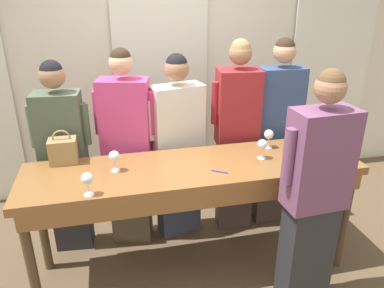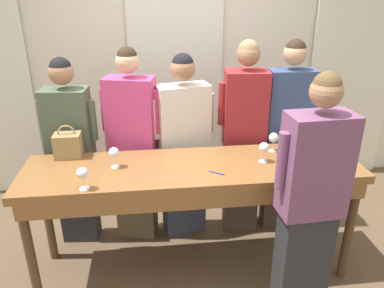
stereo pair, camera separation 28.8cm
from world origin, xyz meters
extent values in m
plane|color=brown|center=(0.00, 0.00, 0.00)|extent=(18.00, 18.00, 0.00)
cube|color=silver|center=(0.00, 1.62, 1.40)|extent=(12.00, 0.06, 2.80)
cube|color=white|center=(0.00, 1.56, 1.34)|extent=(1.03, 0.03, 2.69)
cube|color=white|center=(2.08, 1.56, 1.34)|extent=(1.03, 0.03, 2.69)
cube|color=brown|center=(0.00, 0.00, 0.95)|extent=(2.60, 0.67, 0.06)
cube|color=brown|center=(0.00, -0.32, 0.85)|extent=(2.49, 0.03, 0.12)
cylinder|color=#4C3823|center=(-1.22, -0.26, 0.46)|extent=(0.07, 0.07, 0.91)
cylinder|color=#4C3823|center=(1.22, -0.26, 0.46)|extent=(0.07, 0.07, 0.91)
cylinder|color=#4C3823|center=(-1.22, 0.26, 0.46)|extent=(0.07, 0.07, 0.91)
cylinder|color=#4C3823|center=(1.22, 0.26, 0.46)|extent=(0.07, 0.07, 0.91)
cylinder|color=black|center=(0.82, 0.06, 1.08)|extent=(0.08, 0.08, 0.20)
cone|color=black|center=(0.82, 0.06, 1.19)|extent=(0.08, 0.08, 0.04)
cylinder|color=black|center=(0.82, 0.06, 1.26)|extent=(0.03, 0.03, 0.08)
cylinder|color=white|center=(0.82, 0.06, 1.07)|extent=(0.08, 0.08, 0.08)
cube|color=#997A4C|center=(-0.97, 0.28, 1.08)|extent=(0.21, 0.15, 0.19)
torus|color=#997A4C|center=(-0.97, 0.28, 1.18)|extent=(0.14, 0.01, 0.14)
cylinder|color=white|center=(-0.78, -0.27, 0.98)|extent=(0.07, 0.07, 0.00)
cylinder|color=white|center=(-0.78, -0.27, 1.02)|extent=(0.01, 0.01, 0.08)
sphere|color=white|center=(-0.78, -0.27, 1.10)|extent=(0.08, 0.08, 0.08)
sphere|color=maroon|center=(-0.78, -0.27, 1.09)|extent=(0.05, 0.05, 0.05)
cylinder|color=white|center=(0.95, 0.27, 0.98)|extent=(0.07, 0.07, 0.00)
cylinder|color=white|center=(0.95, 0.27, 1.02)|extent=(0.01, 0.01, 0.08)
sphere|color=white|center=(0.95, 0.27, 1.10)|extent=(0.08, 0.08, 0.08)
cylinder|color=white|center=(0.55, 0.00, 0.98)|extent=(0.07, 0.07, 0.00)
cylinder|color=white|center=(0.55, 0.00, 1.02)|extent=(0.01, 0.01, 0.08)
sphere|color=white|center=(0.55, 0.00, 1.10)|extent=(0.08, 0.08, 0.08)
cylinder|color=white|center=(1.18, 0.02, 0.98)|extent=(0.07, 0.07, 0.00)
cylinder|color=white|center=(1.18, 0.02, 1.02)|extent=(0.01, 0.01, 0.08)
sphere|color=white|center=(1.18, 0.02, 1.10)|extent=(0.08, 0.08, 0.08)
cylinder|color=white|center=(1.01, 0.14, 0.98)|extent=(0.07, 0.07, 0.00)
cylinder|color=white|center=(1.01, 0.14, 1.02)|extent=(0.01, 0.01, 0.08)
sphere|color=white|center=(1.01, 0.14, 1.10)|extent=(0.08, 0.08, 0.08)
cylinder|color=white|center=(0.69, 0.19, 0.98)|extent=(0.07, 0.07, 0.00)
cylinder|color=white|center=(0.69, 0.19, 1.02)|extent=(0.01, 0.01, 0.08)
sphere|color=white|center=(0.69, 0.19, 1.10)|extent=(0.08, 0.08, 0.08)
cylinder|color=white|center=(-0.59, 0.04, 0.98)|extent=(0.07, 0.07, 0.00)
cylinder|color=white|center=(-0.59, 0.04, 1.02)|extent=(0.01, 0.01, 0.08)
sphere|color=white|center=(-0.59, 0.04, 1.10)|extent=(0.08, 0.08, 0.08)
cylinder|color=#193399|center=(0.16, -0.15, 0.98)|extent=(0.11, 0.08, 0.01)
cube|color=#28282D|center=(-1.01, 0.55, 0.41)|extent=(0.34, 0.23, 0.82)
cube|color=#4C5B47|center=(-1.01, 0.55, 1.15)|extent=(0.40, 0.27, 0.65)
sphere|color=#9E7051|center=(-1.01, 0.55, 1.61)|extent=(0.20, 0.20, 0.20)
sphere|color=black|center=(-1.01, 0.55, 1.64)|extent=(0.18, 0.18, 0.18)
cylinder|color=#4C5B47|center=(-0.80, 0.53, 1.19)|extent=(0.08, 0.08, 0.36)
cylinder|color=#4C5B47|center=(-1.22, 0.56, 1.19)|extent=(0.08, 0.08, 0.36)
cube|color=brown|center=(-0.48, 0.55, 0.43)|extent=(0.39, 0.28, 0.87)
cube|color=#C63D7A|center=(-0.48, 0.55, 1.21)|extent=(0.46, 0.33, 0.68)
sphere|color=#DBAD89|center=(-0.48, 0.55, 1.68)|extent=(0.19, 0.19, 0.19)
sphere|color=#332319|center=(-0.48, 0.55, 1.72)|extent=(0.17, 0.17, 0.17)
cylinder|color=#C63D7A|center=(-0.25, 0.49, 1.26)|extent=(0.09, 0.09, 0.38)
cylinder|color=#C63D7A|center=(-0.70, 0.60, 1.26)|extent=(0.09, 0.09, 0.38)
cube|color=#383D51|center=(-0.02, 0.55, 0.41)|extent=(0.42, 0.26, 0.82)
cube|color=silver|center=(-0.02, 0.55, 1.15)|extent=(0.49, 0.31, 0.65)
sphere|color=#9E7051|center=(-0.02, 0.55, 1.61)|extent=(0.21, 0.21, 0.21)
sphere|color=black|center=(-0.02, 0.55, 1.65)|extent=(0.19, 0.19, 0.19)
cylinder|color=silver|center=(0.22, 0.60, 1.20)|extent=(0.08, 0.08, 0.36)
cylinder|color=silver|center=(-0.26, 0.49, 1.20)|extent=(0.08, 0.08, 0.36)
cube|color=#473833|center=(0.54, 0.55, 0.44)|extent=(0.34, 0.27, 0.88)
cube|color=maroon|center=(0.54, 0.55, 1.23)|extent=(0.40, 0.31, 0.70)
sphere|color=#9E7051|center=(0.54, 0.55, 1.72)|extent=(0.20, 0.20, 0.20)
sphere|color=#93754C|center=(0.54, 0.55, 1.76)|extent=(0.18, 0.18, 0.18)
cylinder|color=maroon|center=(0.74, 0.52, 1.29)|extent=(0.08, 0.08, 0.38)
cylinder|color=maroon|center=(0.33, 0.57, 1.29)|extent=(0.08, 0.08, 0.38)
cube|color=#473833|center=(0.94, 0.55, 0.44)|extent=(0.36, 0.20, 0.88)
cube|color=#334775|center=(0.94, 0.55, 1.23)|extent=(0.42, 0.24, 0.70)
sphere|color=tan|center=(0.94, 0.55, 1.72)|extent=(0.20, 0.20, 0.20)
sphere|color=#332319|center=(0.94, 0.55, 1.75)|extent=(0.18, 0.18, 0.18)
cylinder|color=#334775|center=(1.17, 0.53, 1.28)|extent=(0.07, 0.07, 0.38)
cylinder|color=#334775|center=(0.72, 0.56, 1.28)|extent=(0.07, 0.07, 0.38)
cube|color=#28282D|center=(0.71, -0.56, 0.43)|extent=(0.36, 0.22, 0.87)
cube|color=#704266|center=(0.71, -0.56, 1.21)|extent=(0.43, 0.26, 0.69)
sphere|color=#9E7051|center=(0.71, -0.56, 1.69)|extent=(0.20, 0.20, 0.20)
sphere|color=brown|center=(0.71, -0.56, 1.72)|extent=(0.17, 0.17, 0.17)
cylinder|color=#704266|center=(0.48, -0.58, 1.26)|extent=(0.07, 0.07, 0.38)
cylinder|color=#704266|center=(0.94, -0.55, 1.26)|extent=(0.07, 0.07, 0.38)
camera|label=1|loc=(-0.60, -2.51, 2.26)|focal=35.00mm
camera|label=2|loc=(-0.31, -2.56, 2.26)|focal=35.00mm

